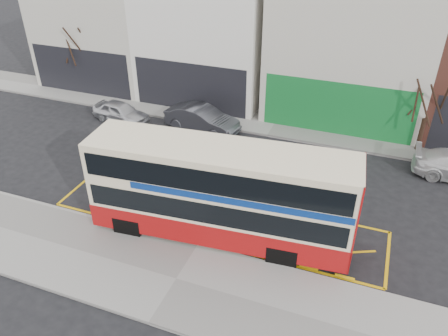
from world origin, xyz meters
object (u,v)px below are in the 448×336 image
at_px(car_grey, 202,119).
at_px(street_tree_left, 77,33).
at_px(bus_stop_post, 118,190).
at_px(car_silver, 121,112).
at_px(street_tree_right, 433,89).
at_px(double_decker_bus, 221,192).

distance_m(car_grey, street_tree_left, 10.80).
xyz_separation_m(bus_stop_post, car_silver, (-5.51, 8.67, -1.31)).
bearing_deg(street_tree_right, bus_stop_post, -135.51).
height_order(bus_stop_post, street_tree_right, street_tree_right).
distance_m(bus_stop_post, street_tree_left, 15.96).
height_order(double_decker_bus, car_grey, double_decker_bus).
relative_size(bus_stop_post, street_tree_right, 0.57).
bearing_deg(street_tree_left, street_tree_right, -2.15).
bearing_deg(car_silver, double_decker_bus, -119.42).
height_order(double_decker_bus, bus_stop_post, double_decker_bus).
height_order(bus_stop_post, car_grey, bus_stop_post).
relative_size(bus_stop_post, car_grey, 0.67).
xyz_separation_m(double_decker_bus, street_tree_left, (-14.32, 10.95, 1.94)).
relative_size(bus_stop_post, car_silver, 0.81).
xyz_separation_m(bus_stop_post, street_tree_left, (-10.38, 11.94, 2.13)).
relative_size(double_decker_bus, car_grey, 2.31).
relative_size(double_decker_bus, car_silver, 2.80).
distance_m(double_decker_bus, car_silver, 12.27).
xyz_separation_m(car_grey, street_tree_right, (11.77, 1.81, 2.82)).
bearing_deg(bus_stop_post, street_tree_right, 37.79).
height_order(car_grey, street_tree_right, street_tree_right).
bearing_deg(double_decker_bus, street_tree_right, 49.03).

